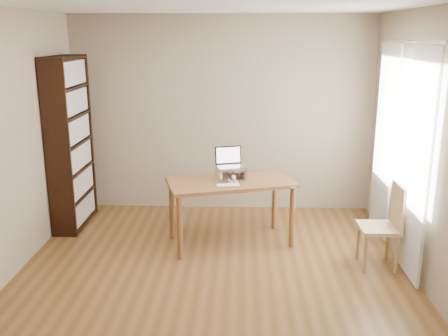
% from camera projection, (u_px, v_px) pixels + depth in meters
% --- Properties ---
extents(room, '(4.04, 4.54, 2.64)m').
position_uv_depth(room, '(215.00, 154.00, 4.50)').
color(room, '#553816').
rests_on(room, ground).
extents(bookshelf, '(0.30, 0.90, 2.10)m').
position_uv_depth(bookshelf, '(70.00, 143.00, 6.11)').
color(bookshelf, black).
rests_on(bookshelf, ground).
extents(curtains, '(0.03, 1.90, 2.25)m').
position_uv_depth(curtains, '(399.00, 150.00, 5.22)').
color(curtains, white).
rests_on(curtains, ground).
extents(desk, '(1.53, 1.06, 0.75)m').
position_uv_depth(desk, '(231.00, 189.00, 5.63)').
color(desk, brown).
rests_on(desk, ground).
extents(laptop_stand, '(0.32, 0.25, 0.13)m').
position_uv_depth(laptop_stand, '(231.00, 172.00, 5.66)').
color(laptop_stand, silver).
rests_on(laptop_stand, desk).
extents(laptop, '(0.35, 0.33, 0.22)m').
position_uv_depth(laptop, '(231.00, 161.00, 5.69)').
color(laptop, silver).
rests_on(laptop, laptop_stand).
extents(keyboard, '(0.28, 0.16, 0.02)m').
position_uv_depth(keyboard, '(228.00, 185.00, 5.39)').
color(keyboard, silver).
rests_on(keyboard, desk).
extents(coaster, '(0.09, 0.09, 0.01)m').
position_uv_depth(coaster, '(293.00, 188.00, 5.34)').
color(coaster, brown).
rests_on(coaster, desk).
extents(cat, '(0.25, 0.48, 0.16)m').
position_uv_depth(cat, '(229.00, 172.00, 5.70)').
color(cat, '#4E473D').
rests_on(cat, desk).
extents(chair, '(0.40, 0.40, 0.88)m').
position_uv_depth(chair, '(386.00, 223.00, 5.10)').
color(chair, '#A38258').
rests_on(chair, ground).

